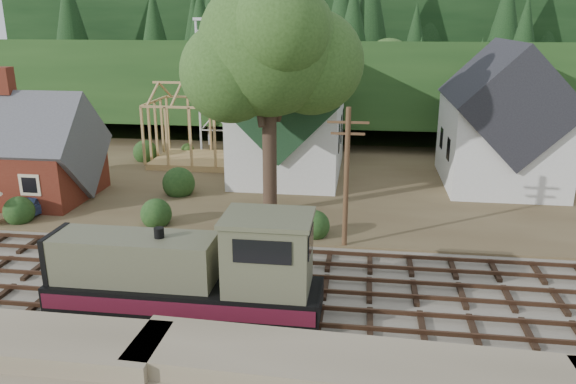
# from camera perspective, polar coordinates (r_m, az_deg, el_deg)

# --- Properties ---
(ground) EXTENTS (140.00, 140.00, 0.00)m
(ground) POSITION_cam_1_polar(r_m,az_deg,el_deg) (28.12, -9.31, -9.18)
(ground) COLOR #384C1E
(ground) RESTS_ON ground
(railroad_bed) EXTENTS (64.00, 11.00, 0.16)m
(railroad_bed) POSITION_cam_1_polar(r_m,az_deg,el_deg) (28.09, -9.32, -9.03)
(railroad_bed) COLOR #726B5B
(railroad_bed) RESTS_ON ground
(village_flat) EXTENTS (64.00, 26.00, 0.30)m
(village_flat) POSITION_cam_1_polar(r_m,az_deg,el_deg) (44.44, -2.66, 1.25)
(village_flat) COLOR brown
(village_flat) RESTS_ON ground
(hillside) EXTENTS (70.00, 28.96, 12.74)m
(hillside) POSITION_cam_1_polar(r_m,az_deg,el_deg) (67.60, 1.00, 6.72)
(hillside) COLOR #1E3F19
(hillside) RESTS_ON ground
(ridge) EXTENTS (80.00, 20.00, 12.00)m
(ridge) POSITION_cam_1_polar(r_m,az_deg,el_deg) (83.29, 2.32, 8.73)
(ridge) COLOR black
(ridge) RESTS_ON ground
(depot) EXTENTS (10.80, 7.41, 9.00)m
(depot) POSITION_cam_1_polar(r_m,az_deg,el_deg) (43.31, -25.87, 3.27)
(depot) COLOR #5D2015
(depot) RESTS_ON village_flat
(church) EXTENTS (8.40, 15.17, 13.00)m
(church) POSITION_cam_1_polar(r_m,az_deg,el_deg) (44.64, 0.19, 7.97)
(church) COLOR silver
(church) RESTS_ON village_flat
(farmhouse) EXTENTS (8.40, 10.80, 10.60)m
(farmhouse) POSITION_cam_1_polar(r_m,az_deg,el_deg) (44.82, 20.92, 6.46)
(farmhouse) COLOR silver
(farmhouse) RESTS_ON village_flat
(timber_frame) EXTENTS (8.20, 6.20, 6.99)m
(timber_frame) POSITION_cam_1_polar(r_m,az_deg,el_deg) (48.88, -8.85, 6.30)
(timber_frame) COLOR tan
(timber_frame) RESTS_ON village_flat
(lattice_tower) EXTENTS (3.20, 3.20, 12.12)m
(lattice_tower) POSITION_cam_1_polar(r_m,az_deg,el_deg) (53.84, -7.35, 14.63)
(lattice_tower) COLOR silver
(lattice_tower) RESTS_ON village_flat
(big_tree) EXTENTS (10.90, 8.40, 14.70)m
(big_tree) POSITION_cam_1_polar(r_m,az_deg,el_deg) (34.60, -1.68, 13.64)
(big_tree) COLOR #38281E
(big_tree) RESTS_ON village_flat
(telegraph_pole_near) EXTENTS (2.20, 0.28, 8.00)m
(telegraph_pole_near) POSITION_cam_1_polar(r_m,az_deg,el_deg) (30.32, 5.95, 1.55)
(telegraph_pole_near) COLOR #4C331E
(telegraph_pole_near) RESTS_ON ground
(locomotive) EXTENTS (11.58, 2.89, 4.64)m
(locomotive) POSITION_cam_1_polar(r_m,az_deg,el_deg) (24.40, -9.56, -8.09)
(locomotive) COLOR black
(locomotive) RESTS_ON railroad_bed
(car_blue) EXTENTS (2.12, 3.95, 1.28)m
(car_blue) POSITION_cam_1_polar(r_m,az_deg,el_deg) (39.62, -24.50, -1.16)
(car_blue) COLOR #5171AF
(car_blue) RESTS_ON village_flat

